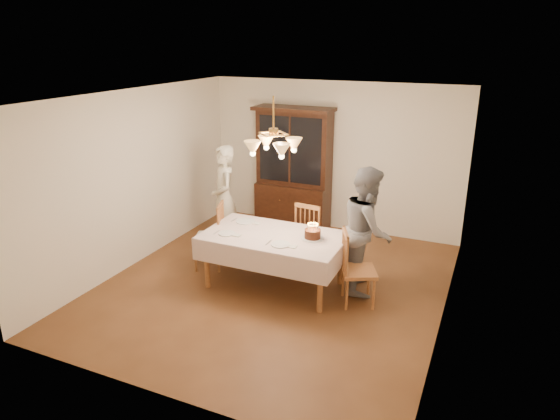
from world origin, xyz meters
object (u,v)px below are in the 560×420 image
at_px(elderly_woman, 224,198).
at_px(birthday_cake, 313,234).
at_px(chair_far_side, 312,236).
at_px(dining_table, 274,240).
at_px(china_hutch, 294,171).

height_order(elderly_woman, birthday_cake, elderly_woman).
relative_size(chair_far_side, birthday_cake, 3.33).
distance_m(chair_far_side, birthday_cake, 0.94).
height_order(dining_table, china_hutch, china_hutch).
distance_m(dining_table, chair_far_side, 0.94).
bearing_deg(birthday_cake, chair_far_side, 110.36).
bearing_deg(chair_far_side, elderly_woman, 179.32).
distance_m(china_hutch, elderly_woman, 1.51).
height_order(china_hutch, birthday_cake, china_hutch).
bearing_deg(elderly_woman, dining_table, 13.30).
xyz_separation_m(china_hutch, chair_far_side, (0.88, -1.37, -0.60)).
xyz_separation_m(chair_far_side, birthday_cake, (0.30, -0.80, 0.38)).
xyz_separation_m(dining_table, china_hutch, (-0.65, 2.25, 0.36)).
relative_size(dining_table, chair_far_side, 1.90).
distance_m(dining_table, china_hutch, 2.37).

